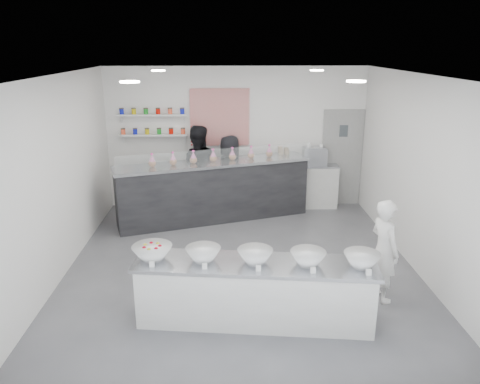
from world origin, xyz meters
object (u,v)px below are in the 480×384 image
(woman_prep, at_px, (384,250))
(staff_right, at_px, (230,174))
(prep_counter, at_px, (255,292))
(espresso_ledge, at_px, (308,186))
(staff_left, at_px, (197,169))
(back_bar, at_px, (214,191))
(espresso_machine, at_px, (315,157))

(woman_prep, distance_m, staff_right, 4.24)
(prep_counter, xyz_separation_m, espresso_ledge, (1.43, 4.41, 0.06))
(woman_prep, relative_size, staff_left, 0.79)
(back_bar, xyz_separation_m, espresso_machine, (2.15, 0.70, 0.53))
(woman_prep, xyz_separation_m, staff_right, (-2.07, 3.70, 0.09))
(back_bar, bearing_deg, staff_left, 105.83)
(back_bar, distance_m, woman_prep, 4.00)
(woman_prep, height_order, staff_right, staff_right)
(woman_prep, relative_size, staff_right, 0.89)
(back_bar, distance_m, espresso_machine, 2.32)
(espresso_machine, bearing_deg, espresso_ledge, 180.00)
(espresso_ledge, distance_m, espresso_machine, 0.67)
(espresso_ledge, relative_size, woman_prep, 0.87)
(espresso_ledge, height_order, staff_left, staff_left)
(prep_counter, bearing_deg, espresso_ledge, 78.63)
(espresso_ledge, bearing_deg, espresso_machine, 0.00)
(staff_right, bearing_deg, espresso_machine, -152.96)
(back_bar, bearing_deg, prep_counter, -98.87)
(prep_counter, relative_size, espresso_ledge, 2.37)
(espresso_ledge, distance_m, staff_right, 1.74)
(prep_counter, relative_size, staff_left, 1.64)
(back_bar, distance_m, espresso_ledge, 2.15)
(espresso_machine, bearing_deg, staff_right, -173.74)
(espresso_ledge, height_order, espresso_machine, espresso_machine)
(prep_counter, height_order, espresso_ledge, espresso_ledge)
(staff_left, xyz_separation_m, staff_right, (0.68, -0.02, -0.10))
(espresso_machine, xyz_separation_m, staff_left, (-2.50, -0.18, -0.21))
(espresso_ledge, bearing_deg, staff_left, -175.67)
(espresso_machine, relative_size, staff_left, 0.26)
(espresso_machine, height_order, staff_right, staff_right)
(back_bar, distance_m, staff_right, 0.64)
(prep_counter, height_order, staff_left, staff_left)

